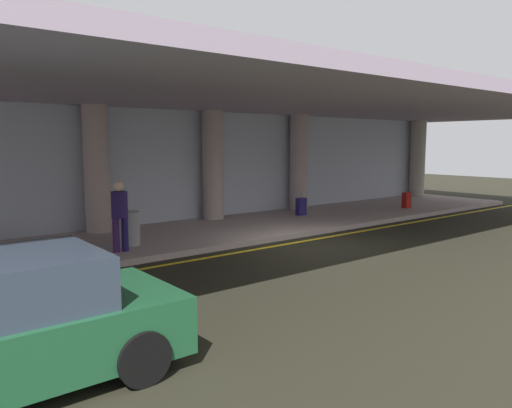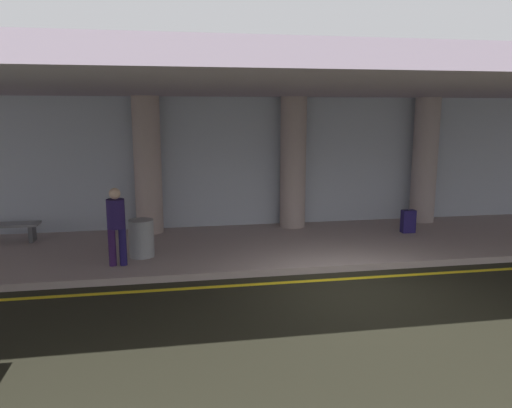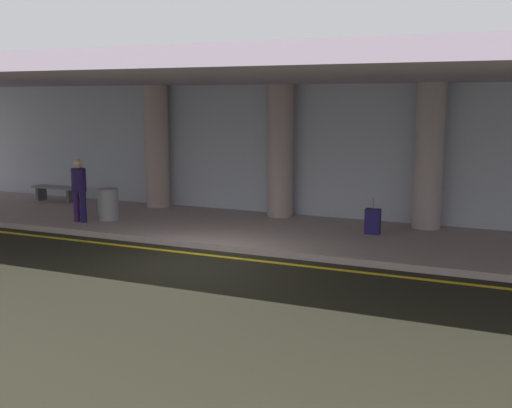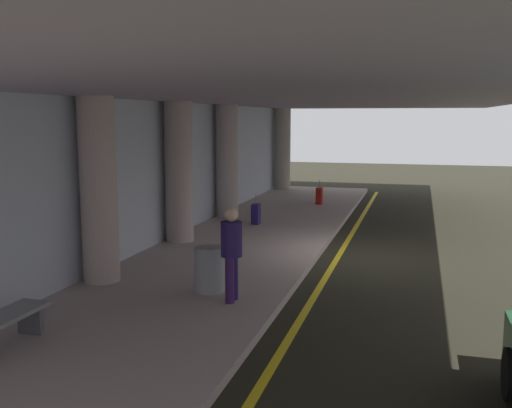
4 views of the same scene
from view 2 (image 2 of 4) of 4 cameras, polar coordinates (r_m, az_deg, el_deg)
name	(u,v)px [view 2 (image 2 of 4)]	position (r m, az deg, el deg)	size (l,w,h in m)	color
ground_plane	(352,289)	(9.94, 11.06, -9.58)	(60.00, 60.00, 0.00)	black
sidewalk	(308,244)	(12.71, 6.06, -4.59)	(26.00, 4.20, 0.15)	#A69490
lane_stripe_yellow	(342,279)	(10.44, 9.92, -8.51)	(26.00, 0.14, 0.01)	yellow
support_column_far_left	(148,166)	(13.55, -12.38, 4.35)	(0.72, 0.72, 3.65)	#AA958E
support_column_left_mid	(293,163)	(13.97, 4.29, 4.75)	(0.72, 0.72, 3.65)	#A28E89
support_column_center	(425,160)	(15.45, 18.87, 4.77)	(0.72, 0.72, 3.65)	#A69593
ceiling_overhang	(318,87)	(11.80, 7.12, 13.23)	(28.00, 13.20, 0.30)	#9D8CA1
terminal_back_wall	(288,163)	(14.52, 3.74, 4.68)	(26.00, 0.30, 3.80)	#A9B2C1
traveler_with_luggage	(116,221)	(10.84, -15.82, -1.95)	(0.38, 0.38, 1.68)	#301648
suitcase_upright_primary	(408,221)	(14.06, 17.13, -1.91)	(0.36, 0.22, 0.90)	#1E1754
bench_metal	(6,229)	(13.91, -26.89, -2.56)	(1.60, 0.50, 0.48)	slate
trash_bin_steel	(141,238)	(11.50, -13.07, -3.87)	(0.56, 0.56, 0.85)	gray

